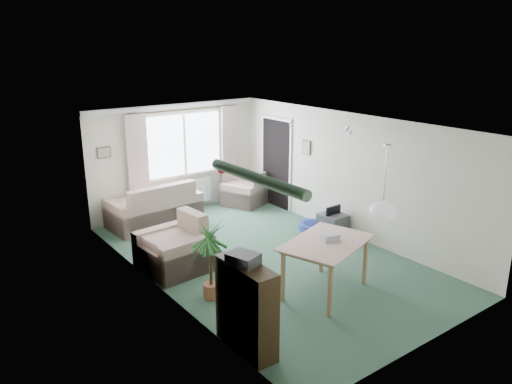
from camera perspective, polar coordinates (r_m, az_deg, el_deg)
ground at (r=8.87m, az=1.16°, el=-7.58°), size 6.50×6.50×0.00m
window at (r=11.12m, az=-8.23°, el=5.42°), size 1.80×0.03×1.30m
curtain_rod at (r=10.93m, az=-8.19°, el=9.32°), size 2.60×0.03×0.03m
curtain_left at (r=10.60m, az=-13.38°, el=3.29°), size 0.45×0.08×2.00m
curtain_right at (r=11.66m, az=-2.96°, el=4.94°), size 0.45×0.08×2.00m
radiator at (r=11.35m, az=-7.90°, el=-0.06°), size 1.20×0.10×0.55m
doorway at (r=11.36m, az=2.34°, el=3.23°), size 0.03×0.95×2.00m
pendant_lamp at (r=6.93m, az=14.29°, el=-2.10°), size 0.36×0.36×0.36m
tinsel_garland at (r=5.27m, az=0.07°, el=1.59°), size 1.60×1.60×0.12m
bauble_cluster_a at (r=9.71m, az=4.10°, el=8.22°), size 0.20×0.20×0.20m
bauble_cluster_b at (r=9.06m, az=10.53°, el=7.36°), size 0.20×0.20×0.20m
wall_picture_back at (r=10.40m, az=-16.99°, el=4.35°), size 0.28×0.03×0.22m
wall_picture_right at (r=10.49m, az=5.79°, el=5.10°), size 0.03×0.24×0.30m
sofa at (r=10.53m, az=-11.60°, el=-1.28°), size 1.88×1.07×0.91m
armchair_corner at (r=11.62m, az=-1.28°, el=0.45°), size 1.12×1.10×0.78m
armchair_left at (r=8.40m, az=-9.42°, el=-5.80°), size 1.07×1.12×0.93m
coffee_table at (r=10.76m, az=-9.70°, el=-2.11°), size 1.10×0.83×0.44m
photo_frame at (r=10.62m, az=-10.12°, el=-0.69°), size 0.12×0.07×0.16m
bookshelf at (r=6.22m, az=-1.12°, el=-13.04°), size 0.33×0.94×1.14m
hifi_box at (r=5.93m, az=-1.46°, el=-7.66°), size 0.37×0.42×0.14m
houseplant at (r=7.38m, az=-5.22°, el=-7.83°), size 0.61×0.61×1.19m
dining_table at (r=7.65m, az=7.95°, el=-8.57°), size 1.50×1.22×0.81m
gift_box at (r=7.52m, az=8.48°, el=-5.20°), size 0.29×0.24×0.12m
tv_cube at (r=9.89m, az=8.75°, el=-3.76°), size 0.46×0.50×0.44m
pet_bed at (r=10.25m, az=6.52°, el=-3.89°), size 0.79×0.79×0.12m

